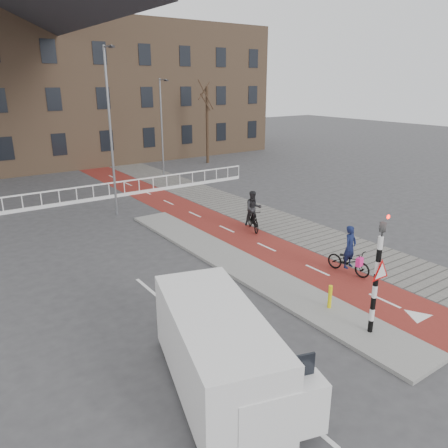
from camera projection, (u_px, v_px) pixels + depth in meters
ground at (330, 302)px, 14.38m from camera, size 120.00×120.00×0.00m
bike_lane at (205, 219)px, 22.97m from camera, size 2.50×60.00×0.01m
sidewalk at (247, 210)px, 24.50m from camera, size 3.00×60.00×0.01m
curb_island at (240, 265)px, 17.08m from camera, size 1.80×16.00×0.12m
traffic_signal at (378, 272)px, 11.86m from camera, size 0.80×0.80×3.68m
bollard at (330, 297)px, 13.65m from camera, size 0.12×0.12×0.76m
cyclist_near at (349, 258)px, 16.33m from camera, size 0.87×1.84×1.86m
cyclist_far at (253, 214)px, 21.01m from camera, size 1.18×1.86×1.94m
van at (216, 350)px, 9.99m from camera, size 3.12×5.03×2.02m
railing at (42, 203)px, 24.76m from camera, size 28.00×0.10×0.99m
townhouse_row at (9, 69)px, 35.16m from camera, size 46.00×10.00×15.90m
tree_right at (207, 126)px, 37.80m from camera, size 0.25×0.25×6.49m
streetlight_near at (111, 135)px, 22.36m from camera, size 0.12×0.12×8.59m
streetlight_right at (162, 129)px, 32.25m from camera, size 0.12×0.12×7.11m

